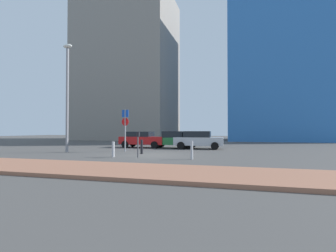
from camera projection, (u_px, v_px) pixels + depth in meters
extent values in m
plane|color=#4C4947|center=(149.00, 155.00, 16.51)|extent=(120.00, 120.00, 0.00)
cube|color=#9E664C|center=(91.00, 169.00, 10.10)|extent=(40.00, 3.48, 0.14)
cube|color=red|center=(143.00, 140.00, 23.79)|extent=(4.33, 1.84, 0.70)
cube|color=black|center=(140.00, 134.00, 23.90)|extent=(2.40, 1.64, 0.47)
cylinder|color=black|center=(161.00, 144.00, 24.14)|extent=(0.65, 0.24, 0.64)
cylinder|color=black|center=(154.00, 145.00, 22.53)|extent=(0.65, 0.24, 0.64)
cylinder|color=black|center=(133.00, 143.00, 25.03)|extent=(0.65, 0.24, 0.64)
cylinder|color=black|center=(125.00, 144.00, 23.43)|extent=(0.65, 0.24, 0.64)
cube|color=#237238|center=(174.00, 141.00, 23.05)|extent=(4.44, 1.76, 0.64)
cube|color=black|center=(174.00, 134.00, 23.07)|extent=(1.88, 1.61, 0.56)
cylinder|color=black|center=(193.00, 144.00, 23.47)|extent=(0.64, 0.22, 0.64)
cylinder|color=black|center=(189.00, 145.00, 21.79)|extent=(0.64, 0.22, 0.64)
cylinder|color=black|center=(162.00, 144.00, 24.30)|extent=(0.64, 0.22, 0.64)
cylinder|color=black|center=(156.00, 145.00, 22.62)|extent=(0.64, 0.22, 0.64)
cube|color=#B7BABF|center=(199.00, 141.00, 22.10)|extent=(4.25, 2.03, 0.69)
cube|color=black|center=(197.00, 134.00, 22.14)|extent=(2.32, 1.79, 0.53)
cylinder|color=black|center=(216.00, 145.00, 22.66)|extent=(0.65, 0.25, 0.64)
cylinder|color=black|center=(215.00, 146.00, 20.88)|extent=(0.65, 0.25, 0.64)
cylinder|color=black|center=(184.00, 144.00, 23.31)|extent=(0.65, 0.25, 0.64)
cylinder|color=black|center=(181.00, 146.00, 21.52)|extent=(0.65, 0.25, 0.64)
cylinder|color=gray|center=(125.00, 131.00, 19.12)|extent=(0.10, 0.10, 3.18)
cube|color=#1447B7|center=(125.00, 113.00, 19.14)|extent=(0.55, 0.11, 0.55)
cylinder|color=red|center=(125.00, 122.00, 19.13)|extent=(0.60, 0.11, 0.60)
cylinder|color=#4C4C51|center=(138.00, 147.00, 15.08)|extent=(0.08, 0.08, 1.23)
cube|color=black|center=(138.00, 134.00, 15.09)|extent=(0.18, 0.14, 0.28)
cylinder|color=gray|center=(67.00, 100.00, 18.56)|extent=(0.20, 0.20, 7.64)
ellipsoid|color=silver|center=(68.00, 46.00, 18.63)|extent=(0.70, 0.36, 0.30)
cylinder|color=#B7B7BC|center=(192.00, 150.00, 14.01)|extent=(0.14, 0.14, 1.03)
cylinder|color=black|center=(142.00, 147.00, 17.38)|extent=(0.17, 0.17, 0.97)
cylinder|color=#B7B7BC|center=(113.00, 149.00, 15.27)|extent=(0.16, 0.16, 0.93)
cube|color=#3372BF|center=(282.00, 65.00, 40.78)|extent=(16.38, 13.90, 24.23)
cube|color=gray|center=(128.00, 69.00, 45.43)|extent=(15.89, 12.76, 25.17)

